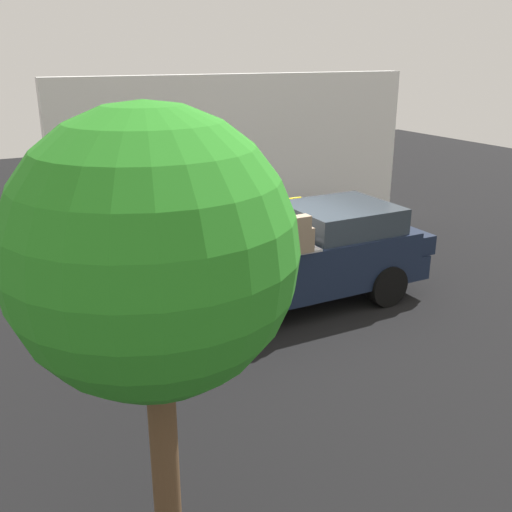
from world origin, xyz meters
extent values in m
plane|color=black|center=(0.00, 0.00, 0.00)|extent=(40.00, 40.00, 0.00)
cube|color=#162138|center=(0.00, 0.00, 0.61)|extent=(5.50, 1.92, 0.47)
cube|color=black|center=(-1.20, 0.00, 0.87)|extent=(2.80, 1.80, 0.04)
cube|color=#162138|center=(-1.20, 0.93, 1.10)|extent=(2.80, 0.06, 0.50)
cube|color=#162138|center=(-1.20, -0.93, 1.10)|extent=(2.80, 0.06, 0.50)
cube|color=#162138|center=(0.17, 0.00, 1.10)|extent=(0.06, 1.80, 0.50)
cube|color=#162138|center=(-2.88, 0.00, 0.87)|extent=(0.55, 1.80, 0.04)
cube|color=#B2B2B7|center=(-0.43, 0.00, 1.37)|extent=(1.25, 1.92, 0.04)
cube|color=#162138|center=(1.35, 0.00, 1.10)|extent=(2.30, 1.92, 0.50)
cube|color=#2D3842|center=(1.25, 0.00, 1.59)|extent=(1.94, 1.76, 0.48)
cube|color=#162138|center=(2.70, 0.00, 1.04)|extent=(0.40, 1.82, 0.38)
cube|color=#B2B2B7|center=(-2.72, 0.00, 0.50)|extent=(0.24, 1.92, 0.24)
cube|color=red|center=(-2.62, 0.88, 1.03)|extent=(0.06, 0.20, 0.28)
cube|color=red|center=(-2.62, -0.88, 1.03)|extent=(0.06, 0.20, 0.28)
cylinder|color=black|center=(1.75, 0.88, 0.40)|extent=(0.80, 0.30, 0.80)
cylinder|color=black|center=(1.75, -0.88, 0.40)|extent=(0.80, 0.30, 0.80)
cylinder|color=black|center=(-1.75, 0.88, 0.40)|extent=(0.80, 0.30, 0.80)
cylinder|color=black|center=(-1.75, -0.88, 0.40)|extent=(0.80, 0.30, 0.80)
cube|color=#335170|center=(-1.82, -0.44, 1.12)|extent=(0.40, 0.55, 0.46)
cube|color=#23394E|center=(-1.82, -0.44, 1.37)|extent=(0.44, 0.59, 0.05)
ellipsoid|color=#384728|center=(-1.84, 0.05, 1.15)|extent=(0.20, 0.36, 0.52)
ellipsoid|color=#384728|center=(-1.95, 0.05, 1.07)|extent=(0.09, 0.25, 0.23)
ellipsoid|color=maroon|center=(-1.63, 0.52, 1.10)|extent=(0.20, 0.35, 0.41)
ellipsoid|color=maroon|center=(-1.74, 0.52, 1.03)|extent=(0.09, 0.24, 0.18)
cube|color=#3359B2|center=(-2.30, 0.40, 1.04)|extent=(0.26, 0.34, 0.30)
cube|color=#262628|center=(-2.30, 0.40, 1.21)|extent=(0.28, 0.36, 0.04)
cube|color=#84705B|center=(-0.43, 0.00, 1.60)|extent=(0.84, 2.02, 0.42)
cube|color=#84705B|center=(-0.77, 0.00, 2.01)|extent=(0.16, 2.02, 0.40)
cube|color=#84705B|center=(-0.38, 0.91, 1.92)|extent=(0.60, 0.20, 0.22)
cube|color=#84705B|center=(-0.38, -0.91, 1.92)|extent=(0.60, 0.20, 0.22)
cube|color=yellow|center=(-0.43, 0.45, 2.22)|extent=(0.94, 0.03, 0.02)
cube|color=yellow|center=(-0.43, -0.45, 2.22)|extent=(0.94, 0.03, 0.02)
cube|color=white|center=(1.28, 4.29, 2.06)|extent=(9.44, 0.36, 4.12)
cylinder|color=brown|center=(-3.90, -4.43, 1.15)|extent=(0.26, 0.26, 2.31)
sphere|color=#298722|center=(-3.90, -4.43, 3.04)|extent=(2.45, 2.45, 2.45)
cylinder|color=#3F4C66|center=(3.21, 3.16, 0.45)|extent=(0.56, 0.56, 0.90)
cylinder|color=#3F4C66|center=(3.21, 3.16, 0.94)|extent=(0.60, 0.60, 0.08)
camera|label=1|loc=(-5.25, -8.87, 4.61)|focal=40.98mm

